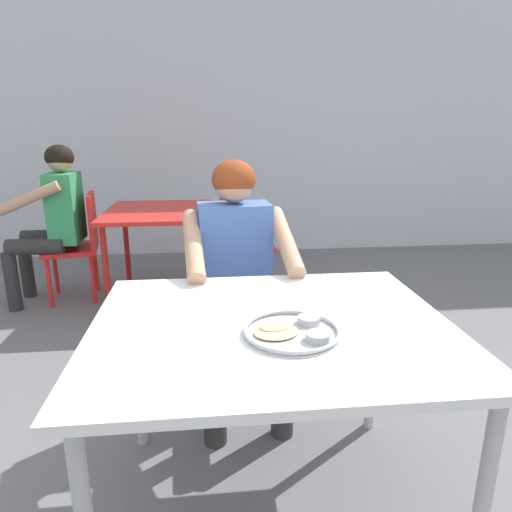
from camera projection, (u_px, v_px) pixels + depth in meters
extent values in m
cube|color=silver|center=(224.00, 91.00, 4.59)|extent=(12.00, 0.12, 3.40)
cube|color=white|center=(273.00, 327.00, 1.43)|extent=(1.14, 0.93, 0.03)
cylinder|color=#B2B2B7|center=(482.00, 507.00, 1.20)|extent=(0.04, 0.04, 0.70)
cylinder|color=#B2B2B7|center=(137.00, 371.00, 1.87)|extent=(0.04, 0.04, 0.70)
cylinder|color=#B2B2B7|center=(374.00, 358.00, 1.97)|extent=(0.04, 0.04, 0.70)
cylinder|color=#B7BABF|center=(291.00, 334.00, 1.34)|extent=(0.29, 0.29, 0.01)
torus|color=#B7BABF|center=(291.00, 330.00, 1.34)|extent=(0.29, 0.29, 0.01)
cylinder|color=#B2B5BA|center=(318.00, 337.00, 1.29)|extent=(0.07, 0.07, 0.02)
cylinder|color=#B77F23|center=(318.00, 335.00, 1.29)|extent=(0.06, 0.06, 0.01)
cylinder|color=#B2B5BA|center=(309.00, 320.00, 1.40)|extent=(0.07, 0.07, 0.02)
cylinder|color=#C65119|center=(309.00, 319.00, 1.40)|extent=(0.06, 0.06, 0.01)
ellipsoid|color=#E5C689|center=(275.00, 332.00, 1.33)|extent=(0.16, 0.15, 0.01)
ellipsoid|color=#DCBC82|center=(274.00, 327.00, 1.35)|extent=(0.11, 0.09, 0.01)
cube|color=#3F3F44|center=(235.00, 307.00, 2.30)|extent=(0.43, 0.43, 0.04)
cube|color=#3F3F44|center=(230.00, 254.00, 2.40)|extent=(0.38, 0.07, 0.43)
cylinder|color=#3F3F44|center=(271.00, 359.00, 2.24)|extent=(0.03, 0.03, 0.43)
cylinder|color=#3F3F44|center=(208.00, 365.00, 2.18)|extent=(0.03, 0.03, 0.43)
cylinder|color=#3F3F44|center=(259.00, 332.00, 2.54)|extent=(0.03, 0.03, 0.43)
cylinder|color=#3F3F44|center=(203.00, 337.00, 2.48)|extent=(0.03, 0.03, 0.43)
cylinder|color=#2F2F2F|center=(283.00, 389.00, 1.96)|extent=(0.10, 0.10, 0.46)
cylinder|color=#2F2F2F|center=(273.00, 313.00, 2.07)|extent=(0.15, 0.41, 0.12)
cylinder|color=#2F2F2F|center=(214.00, 396.00, 1.90)|extent=(0.10, 0.10, 0.46)
cylinder|color=#2F2F2F|center=(209.00, 318.00, 2.02)|extent=(0.15, 0.41, 0.12)
cube|color=#4C72C6|center=(235.00, 253.00, 2.16)|extent=(0.35, 0.23, 0.49)
cylinder|color=tan|center=(285.00, 241.00, 2.00)|extent=(0.11, 0.46, 0.25)
cylinder|color=tan|center=(193.00, 245.00, 1.93)|extent=(0.11, 0.46, 0.25)
sphere|color=tan|center=(234.00, 182.00, 2.07)|extent=(0.19, 0.19, 0.19)
ellipsoid|color=maroon|center=(234.00, 179.00, 2.07)|extent=(0.21, 0.20, 0.18)
cube|color=red|center=(160.00, 212.00, 3.46)|extent=(0.82, 0.95, 0.03)
cylinder|color=#AD1E18|center=(106.00, 274.00, 3.13)|extent=(0.04, 0.04, 0.69)
cylinder|color=#AD1E18|center=(206.00, 271.00, 3.20)|extent=(0.04, 0.04, 0.69)
cylinder|color=#AD1E18|center=(127.00, 244.00, 3.92)|extent=(0.04, 0.04, 0.69)
cylinder|color=#AD1E18|center=(206.00, 242.00, 3.99)|extent=(0.04, 0.04, 0.69)
cube|color=red|center=(71.00, 249.00, 3.51)|extent=(0.46, 0.47, 0.04)
cube|color=red|center=(92.00, 220.00, 3.50)|extent=(0.10, 0.39, 0.41)
cylinder|color=red|center=(50.00, 283.00, 3.38)|extent=(0.03, 0.03, 0.40)
cylinder|color=red|center=(56.00, 271.00, 3.68)|extent=(0.03, 0.03, 0.40)
cylinder|color=red|center=(93.00, 280.00, 3.46)|extent=(0.03, 0.03, 0.40)
cylinder|color=red|center=(96.00, 267.00, 3.76)|extent=(0.03, 0.03, 0.40)
cube|color=red|center=(248.00, 245.00, 3.57)|extent=(0.42, 0.41, 0.04)
cube|color=red|center=(224.00, 217.00, 3.48)|extent=(0.05, 0.37, 0.43)
cylinder|color=red|center=(264.00, 265.00, 3.80)|extent=(0.03, 0.03, 0.41)
cylinder|color=red|center=(270.00, 277.00, 3.51)|extent=(0.03, 0.03, 0.41)
cylinder|color=red|center=(226.00, 267.00, 3.76)|extent=(0.03, 0.03, 0.41)
cylinder|color=red|center=(230.00, 279.00, 3.46)|extent=(0.03, 0.03, 0.41)
cylinder|color=#2C2C2C|center=(12.00, 282.00, 3.33)|extent=(0.10, 0.10, 0.45)
cylinder|color=#2C2C2C|center=(35.00, 247.00, 3.28)|extent=(0.40, 0.13, 0.12)
cylinder|color=#2C2C2C|center=(27.00, 270.00, 3.62)|extent=(0.10, 0.10, 0.45)
cylinder|color=#2C2C2C|center=(48.00, 237.00, 3.57)|extent=(0.40, 0.13, 0.12)
cube|color=#339959|center=(65.00, 208.00, 3.38)|extent=(0.21, 0.34, 0.52)
cylinder|color=tan|center=(29.00, 198.00, 3.13)|extent=(0.46, 0.08, 0.25)
cylinder|color=tan|center=(47.00, 191.00, 3.52)|extent=(0.46, 0.08, 0.25)
sphere|color=tan|center=(60.00, 159.00, 3.28)|extent=(0.19, 0.19, 0.19)
ellipsoid|color=black|center=(59.00, 157.00, 3.27)|extent=(0.21, 0.20, 0.18)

